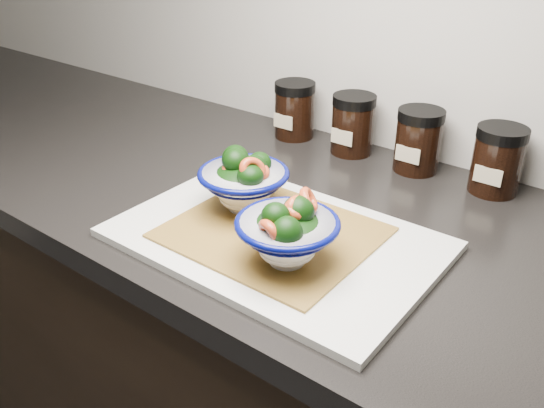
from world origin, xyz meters
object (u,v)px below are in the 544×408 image
Objects in this scene: bowl_right at (288,233)px; spice_jar_c at (418,140)px; cutting_board at (276,239)px; spice_jar_d at (497,160)px; bowl_left at (244,181)px; spice_jar_b at (353,124)px; spice_jar_a at (295,110)px.

spice_jar_c is at bearing 90.88° from bowl_right.
spice_jar_c is (0.05, 0.35, 0.05)m from cutting_board.
spice_jar_d is (0.14, 0.00, 0.00)m from spice_jar_c.
spice_jar_b is (-0.00, 0.32, -0.00)m from bowl_left.
spice_jar_a is at bearing 113.02° from bowl_left.
cutting_board is 3.98× the size of spice_jar_d.
spice_jar_a is 1.00× the size of spice_jar_c.
spice_jar_c is at bearing 0.00° from spice_jar_a.
bowl_left is at bearing -89.89° from spice_jar_b.
bowl_left is at bearing -112.49° from spice_jar_c.
bowl_left reaches higher than spice_jar_b.
spice_jar_b is at bearing 180.00° from spice_jar_c.
spice_jar_c is (0.27, 0.00, 0.00)m from spice_jar_a.
spice_jar_d is at bearing 0.00° from spice_jar_b.
spice_jar_b is 0.13m from spice_jar_c.
spice_jar_c is at bearing 67.51° from bowl_left.
spice_jar_a is at bearing 180.00° from spice_jar_c.
bowl_right is 1.21× the size of spice_jar_b.
spice_jar_b is at bearing 103.34° from cutting_board.
bowl_right is at bearing -89.12° from spice_jar_c.
bowl_right is 0.42m from spice_jar_d.
spice_jar_c reaches higher than cutting_board.
cutting_board is 0.36m from spice_jar_b.
spice_jar_a is at bearing 121.94° from cutting_board.
cutting_board is at bearing -20.34° from bowl_left.
bowl_right is at bearing -29.75° from bowl_left.
bowl_left reaches higher than spice_jar_d.
spice_jar_d is (0.41, 0.00, 0.00)m from spice_jar_a.
bowl_right is at bearing -70.77° from spice_jar_b.
spice_jar_d is at bearing 0.00° from spice_jar_a.
bowl_left is 1.23× the size of spice_jar_b.
spice_jar_b is 1.00× the size of spice_jar_d.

